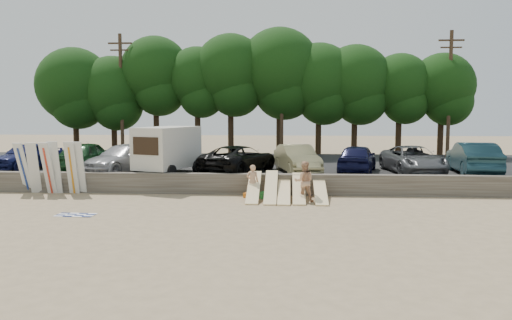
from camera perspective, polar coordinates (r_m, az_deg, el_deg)
The scene contains 30 objects.
ground at distance 21.36m, azimuth -3.13°, elevation -5.23°, with size 120.00×120.00×0.00m, color tan.
seawall at distance 24.22m, azimuth -2.28°, elevation -2.73°, with size 44.00×0.50×1.00m, color #6B6356.
parking_lot at distance 31.64m, azimuth -0.84°, elevation -1.02°, with size 44.00×14.50×0.70m, color #282828.
treeline at distance 38.54m, azimuth -1.24°, elevation 9.25°, with size 33.41×6.36×9.61m.
utility_poles at distance 36.85m, azimuth 2.97°, elevation 7.83°, with size 25.80×0.26×9.00m.
box_trailer at distance 26.68m, azimuth -10.09°, elevation 1.40°, with size 3.13×4.31×2.48m.
car_0 at distance 31.32m, azimuth -24.71°, elevation 0.45°, with size 1.81×4.51×1.54m, color #161B4D.
car_1 at distance 29.15m, azimuth -18.78°, elevation 0.43°, with size 1.95×4.85×1.65m, color #153B1C.
car_2 at distance 27.89m, azimuth -14.89°, elevation 0.16°, with size 2.09×5.15×1.50m, color #9B9CA0.
car_3 at distance 26.84m, azimuth -1.99°, elevation 0.11°, with size 2.44×5.30×1.47m, color black.
car_4 at distance 26.81m, azimuth 4.71°, elevation 0.12°, with size 1.59×4.56×1.50m, color #948C5E.
car_5 at distance 27.50m, azimuth 11.48°, elevation 0.19°, with size 1.80×4.48×1.53m, color black.
car_6 at distance 27.94m, azimuth 17.49°, elevation 0.04°, with size 2.40×5.20×1.44m, color #535559.
car_7 at distance 28.61m, azimuth 23.57°, elevation 0.19°, with size 1.78×5.11×1.68m, color #132D35.
surfboard_upright_0 at distance 26.79m, azimuth -25.05°, elevation -0.83°, with size 0.50×0.06×2.60m, color silver.
surfboard_upright_1 at distance 26.47m, azimuth -24.07°, elevation -0.85°, with size 0.50×0.06×2.60m, color silver.
surfboard_upright_2 at distance 26.08m, azimuth -22.70°, elevation -0.87°, with size 0.50×0.06×2.60m, color silver.
surfboard_upright_3 at distance 26.05m, azimuth -22.00°, elevation -0.81°, with size 0.50×0.06×2.60m, color silver.
surfboard_upright_4 at distance 25.64m, azimuth -20.33°, elevation -0.86°, with size 0.50×0.06×2.60m, color silver.
surfboard_upright_5 at distance 25.61m, azimuth -19.56°, elevation -0.84°, with size 0.50×0.06×2.60m, color silver.
surfboard_low_0 at distance 22.73m, azimuth -0.26°, elevation -3.11°, with size 0.56×3.00×0.07m, color #FFE0A0.
surfboard_low_1 at distance 22.60m, azimuth 1.72°, elevation -3.10°, with size 0.56×3.00×0.07m, color #FFE0A0.
surfboard_low_2 at distance 22.64m, azimuth 3.22°, elevation -3.56°, with size 0.56×3.00×0.07m, color #FFE0A0.
surfboard_low_3 at distance 22.68m, azimuth 4.91°, elevation -3.24°, with size 0.56×3.00×0.07m, color #FFE0A0.
surfboard_low_4 at distance 22.73m, azimuth 7.36°, elevation -3.54°, with size 0.56×3.00×0.07m, color #FFE0A0.
beachgoer_a at distance 23.05m, azimuth -0.40°, elevation -2.46°, with size 0.57×0.37×1.55m, color tan.
beachgoer_b at distance 22.22m, azimuth 5.51°, elevation -2.46°, with size 0.88×0.69×1.81m, color tan.
cooler at distance 23.01m, azimuth 0.97°, elevation -4.03°, with size 0.38×0.30×0.32m, color green.
gear_bag at distance 23.25m, azimuth -1.02°, elevation -4.05°, with size 0.30×0.25×0.22m, color orange.
beach_towel at distance 20.67m, azimuth -19.92°, elevation -5.92°, with size 1.50×1.50×0.00m, color white.
Camera 1 is at (2.54, -20.82, 4.04)m, focal length 35.00 mm.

